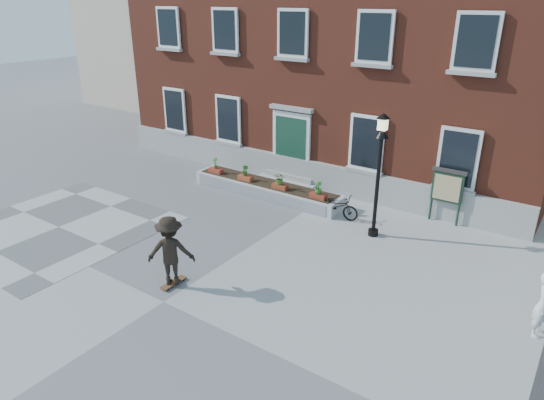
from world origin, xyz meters
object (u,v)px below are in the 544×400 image
Objects in this scene: bicycle at (336,206)px; lamp_post at (380,159)px; bystander at (544,305)px; notice_board at (447,187)px; skateboarder at (170,251)px.

lamp_post is at bearing -111.41° from bicycle.
bystander is 0.83× the size of notice_board.
lamp_post is 2.99m from notice_board.
bicycle is 0.41× the size of lamp_post.
bicycle is 1.04× the size of bystander.
bicycle is 0.82× the size of skateboarder.
bicycle is at bearing 76.50° from skateboarder.
bystander is at bearing -117.06° from bicycle.
bicycle is 0.86× the size of notice_board.
bystander is 0.39× the size of lamp_post.
notice_board is at bearing 59.64° from skateboarder.
bicycle is 7.34m from bystander.
skateboarder is at bearing 115.23° from bystander.
lamp_post is at bearing -124.26° from notice_board.
bicycle is at bearing 69.44° from bystander.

